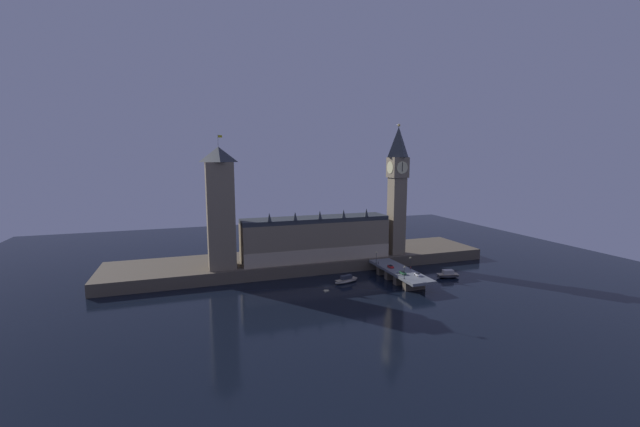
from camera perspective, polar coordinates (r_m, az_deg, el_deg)
The scene contains 17 objects.
ground_plane at distance 199.82m, azimuth 0.91°, elevation -10.47°, with size 400.00×400.00×0.00m, color black.
embankment at distance 234.45m, azimuth -2.33°, elevation -6.86°, with size 220.00×42.00×6.42m.
parliament_hall at distance 223.29m, azimuth -0.65°, elevation -3.60°, with size 83.83×18.29×28.84m.
clock_tower at distance 236.15m, azimuth 11.17°, elevation 3.92°, with size 10.41×10.52×76.73m.
victoria_tower at distance 208.85m, azimuth -14.30°, elevation 0.79°, with size 13.91×13.91×68.88m.
bridge at distance 210.07m, azimuth 11.50°, elevation -8.54°, with size 12.93×46.00×6.16m.
car_northbound_lead at distance 211.67m, azimuth 10.23°, elevation -7.60°, with size 2.05×3.94×1.44m.
car_northbound_trail at distance 201.48m, azimuth 11.94°, elevation -8.43°, with size 1.86×4.24×1.57m.
car_southbound_lead at distance 200.63m, azimuth 14.04°, elevation -8.60°, with size 2.10×4.04×1.40m.
pedestrian_near_rail at distance 200.43m, azimuth 11.16°, elevation -8.43°, with size 0.38×0.38×1.81m.
pedestrian_mid_walk at distance 210.98m, azimuth 13.06°, elevation -7.69°, with size 0.38×0.38×1.58m.
pedestrian_far_rail at distance 217.51m, azimuth 8.48°, elevation -7.07°, with size 0.38×0.38×1.72m.
street_lamp_near at distance 193.26m, azimuth 12.19°, elevation -8.15°, with size 1.34×0.60×6.36m.
street_lamp_mid at distance 211.53m, azimuth 12.98°, elevation -6.78°, with size 1.34×0.60×6.26m.
street_lamp_far at distance 218.02m, azimuth 8.20°, elevation -6.13°, with size 1.34×0.60×6.74m.
boat_upstream at distance 204.52m, azimuth 3.84°, elevation -9.63°, with size 14.41×7.31×3.91m.
boat_downstream at distance 222.61m, azimuth 18.10°, elevation -8.50°, with size 13.35×7.77×4.40m.
Camera 1 is at (-64.05, -178.38, 63.28)m, focal length 22.00 mm.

